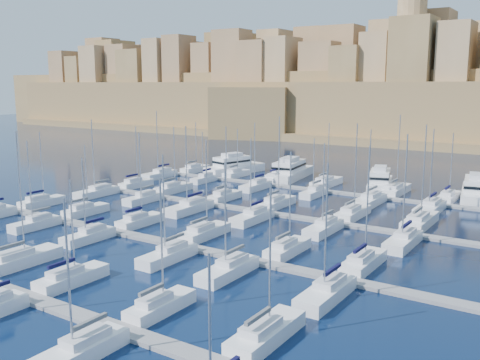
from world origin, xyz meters
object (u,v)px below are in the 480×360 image
Objects in this scene: sailboat_4 at (160,306)px; motor_yacht_c at (380,181)px; sailboat_2 at (21,259)px; motor_yacht_d at (476,190)px; motor_yacht_a at (234,166)px; motor_yacht_b at (290,171)px.

sailboat_4 is 0.87× the size of motor_yacht_c.
sailboat_2 is 79.44m from motor_yacht_d.
sailboat_2 is 71.26m from motor_yacht_a.
motor_yacht_d is at bearing 0.28° from motor_yacht_a.
sailboat_4 is 75.33m from motor_yacht_b.
sailboat_2 reaches higher than motor_yacht_b.
motor_yacht_a is 0.89× the size of motor_yacht_b.
motor_yacht_d is (54.58, 0.27, 0.00)m from motor_yacht_a.
motor_yacht_b is 1.09× the size of motor_yacht_d.
sailboat_4 is (22.82, -0.95, -0.04)m from sailboat_2.
motor_yacht_c is at bearing -4.43° from motor_yacht_b.
motor_yacht_a and motor_yacht_c have the same top height.
motor_yacht_d is (18.13, 0.94, 0.00)m from motor_yacht_c.
sailboat_4 reaches higher than motor_yacht_d.
motor_yacht_d is at bearing 77.66° from sailboat_4.
motor_yacht_a is at bearing -176.16° from motor_yacht_b.
sailboat_4 is at bearing -102.34° from motor_yacht_d.
motor_yacht_c is at bearing -177.04° from motor_yacht_d.
sailboat_2 is at bearing 177.61° from sailboat_4.
motor_yacht_c and motor_yacht_d have the same top height.
sailboat_4 is 0.78× the size of motor_yacht_d.
motor_yacht_a is 0.97× the size of motor_yacht_d.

